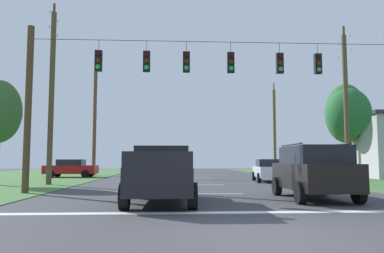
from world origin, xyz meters
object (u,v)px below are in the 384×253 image
pickup_truck (161,174)px  suv_black (313,171)px  distant_car_crossing_white (270,170)px  utility_pole_far_right (275,129)px  utility_pole_far_left (95,120)px  tree_roadside_left (346,114)px  overhead_signal_span (213,97)px  tree_roadside_right (348,113)px  utility_pole_mid_left (52,93)px  distant_car_oncoming (71,168)px  utility_pole_mid_right (346,104)px

pickup_truck → suv_black: (5.66, 0.82, 0.09)m
distant_car_crossing_white → utility_pole_far_right: size_ratio=0.48×
pickup_truck → distant_car_crossing_white: bearing=60.6°
utility_pole_far_left → tree_roadside_left: size_ratio=1.36×
overhead_signal_span → tree_roadside_left: 19.33m
tree_roadside_right → tree_roadside_left: size_ratio=0.86×
distant_car_crossing_white → utility_pole_mid_left: utility_pole_mid_left is taller
utility_pole_mid_left → tree_roadside_left: utility_pole_mid_left is taller
overhead_signal_span → distant_car_oncoming: (-10.37, 15.68, -3.55)m
tree_roadside_right → tree_roadside_left: tree_roadside_left is taller
overhead_signal_span → tree_roadside_left: tree_roadside_left is taller
pickup_truck → tree_roadside_right: bearing=46.7°
pickup_truck → suv_black: bearing=8.3°
pickup_truck → utility_pole_far_left: bearing=106.7°
distant_car_crossing_white → utility_pole_far_left: size_ratio=0.41×
distant_car_crossing_white → utility_pole_mid_left: 14.91m
overhead_signal_span → utility_pole_far_right: bearing=67.7°
tree_roadside_right → suv_black: bearing=-120.2°
utility_pole_mid_right → utility_pole_far_right: bearing=90.9°
distant_car_crossing_white → utility_pole_far_left: bearing=141.8°
overhead_signal_span → utility_pole_far_right: (8.47, 20.60, 0.25)m
utility_pole_mid_right → distant_car_crossing_white: bearing=139.9°
distant_car_oncoming → tree_roadside_left: 23.78m
tree_roadside_right → utility_pole_mid_right: bearing=-116.5°
utility_pole_far_right → tree_roadside_left: size_ratio=1.17×
overhead_signal_span → distant_car_oncoming: 19.13m
suv_black → distant_car_crossing_white: bearing=83.4°
pickup_truck → tree_roadside_right: (13.57, 14.39, 4.02)m
suv_black → utility_pole_far_right: size_ratio=0.52×
overhead_signal_span → distant_car_oncoming: overhead_signal_span is taller
utility_pole_far_left → utility_pole_mid_left: bearing=-89.3°
utility_pole_far_right → utility_pole_mid_left: bearing=-140.0°
suv_black → tree_roadside_right: size_ratio=0.71×
utility_pole_far_left → tree_roadside_right: size_ratio=1.58×
utility_pole_far_right → tree_roadside_left: utility_pole_far_right is taller
utility_pole_mid_left → utility_pole_mid_right: bearing=-1.8°
distant_car_oncoming → utility_pole_mid_left: 10.97m
distant_car_crossing_white → distant_car_oncoming: (-15.14, 7.09, 0.00)m
utility_pole_far_left → suv_black: bearing=-60.8°
distant_car_crossing_white → utility_pole_far_right: utility_pole_far_right is taller
suv_black → utility_pole_far_right: utility_pole_far_right is taller
suv_black → distant_car_oncoming: bearing=126.3°
tree_roadside_right → tree_roadside_left: (1.59, 3.83, 0.42)m
distant_car_oncoming → utility_pole_far_right: bearing=14.6°
utility_pole_far_right → tree_roadside_right: utility_pole_far_right is taller
pickup_truck → distant_car_oncoming: bearing=112.6°
overhead_signal_span → pickup_truck: (-2.24, -3.88, -3.37)m
overhead_signal_span → tree_roadside_right: (11.33, 10.50, 0.65)m
suv_black → distant_car_crossing_white: size_ratio=1.09×
overhead_signal_span → distant_car_oncoming: bearing=123.5°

